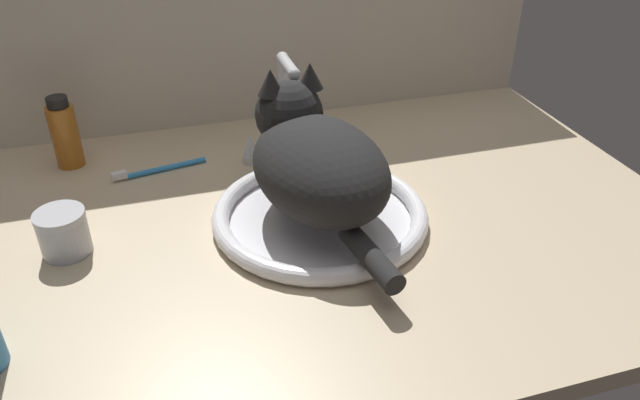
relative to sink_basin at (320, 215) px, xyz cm
name	(u,v)px	position (x,y,z in cm)	size (l,w,h in cm)	color
countertop	(307,228)	(-1.93, 0.78, -2.72)	(122.56, 81.39, 3.00)	#CCB793
backsplash_wall	(249,27)	(-1.93, 42.67, 18.07)	(122.56, 2.40, 44.58)	beige
sink_basin	(320,215)	(0.00, 0.00, 0.00)	(34.17, 34.17, 2.75)	white
faucet	(286,120)	(0.00, 21.74, 6.77)	(16.51, 11.16, 20.45)	silver
cat	(314,158)	(-0.31, 2.17, 9.11)	(22.92, 40.00, 19.37)	black
amber_bottle	(65,134)	(-38.66, 31.11, 5.08)	(4.89, 4.89, 13.33)	#B2661E
metal_jar	(63,233)	(-38.09, 3.09, 2.22)	(7.28, 7.28, 6.84)	#B2B5BA
toothbrush	(157,169)	(-23.67, 23.55, -0.60)	(16.87, 4.01, 1.70)	#338CD1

